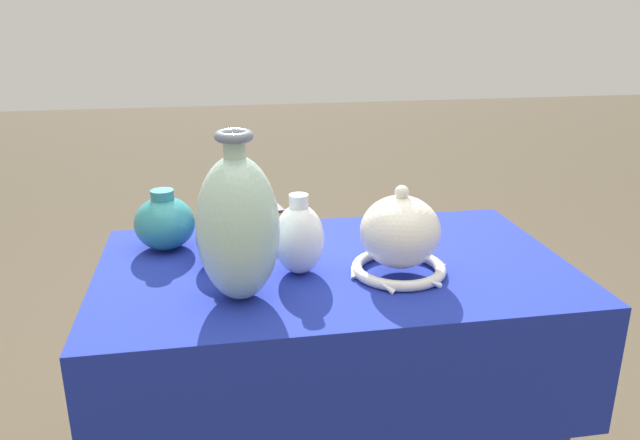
% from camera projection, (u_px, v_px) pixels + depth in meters
% --- Properties ---
extents(display_table, '(0.98, 0.58, 0.74)m').
position_uv_depth(display_table, '(335.00, 310.00, 1.33)').
color(display_table, '#38383D').
rests_on(display_table, ground_plane).
extents(vase_tall_bulbous, '(0.15, 0.15, 0.31)m').
position_uv_depth(vase_tall_bulbous, '(238.00, 227.00, 1.12)').
color(vase_tall_bulbous, '#A8CCB7').
rests_on(vase_tall_bulbous, display_table).
extents(vase_dome_bell, '(0.20, 0.19, 0.19)m').
position_uv_depth(vase_dome_bell, '(400.00, 238.00, 1.24)').
color(vase_dome_bell, white).
rests_on(vase_dome_bell, display_table).
extents(mosaic_tile_box, '(0.14, 0.13, 0.07)m').
position_uv_depth(mosaic_tile_box, '(254.00, 222.00, 1.45)').
color(mosaic_tile_box, '#232328').
rests_on(mosaic_tile_box, display_table).
extents(jar_round_cobalt, '(0.12, 0.12, 0.13)m').
position_uv_depth(jar_round_cobalt, '(225.00, 236.00, 1.30)').
color(jar_round_cobalt, '#3851A8').
rests_on(jar_round_cobalt, display_table).
extents(jar_round_teal, '(0.13, 0.13, 0.14)m').
position_uv_depth(jar_round_teal, '(165.00, 222.00, 1.37)').
color(jar_round_teal, teal).
rests_on(jar_round_teal, display_table).
extents(jar_round_porcelain, '(0.10, 0.10, 0.17)m').
position_uv_depth(jar_round_porcelain, '(299.00, 238.00, 1.24)').
color(jar_round_porcelain, white).
rests_on(jar_round_porcelain, display_table).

